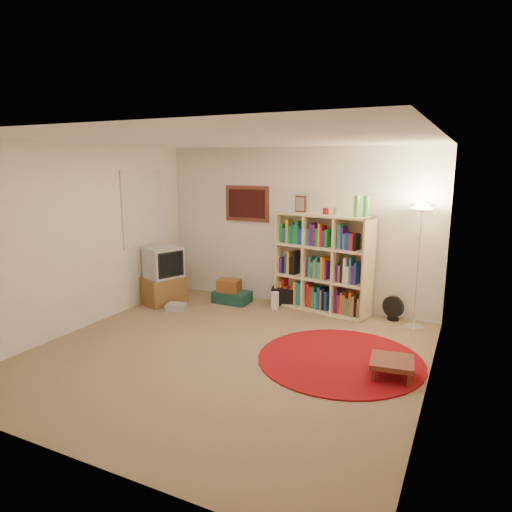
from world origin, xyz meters
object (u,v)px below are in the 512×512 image
Objects in this scene: tv_stand at (164,277)px; side_table at (392,362)px; bookshelf at (322,264)px; floor_lamp at (421,226)px; suitcase at (232,297)px; floor_fan at (393,308)px.

tv_stand is 1.86× the size of side_table.
bookshelf is 2.54m from tv_stand.
floor_lamp reaches higher than suitcase.
side_table is (1.40, -1.90, -0.56)m from bookshelf.
tv_stand is 3.97m from side_table.
bookshelf is 2.43m from side_table.
tv_stand is at bearing 163.79° from side_table.
floor_fan reaches higher than suitcase.
bookshelf is at bearing 170.36° from floor_lamp.
floor_fan is 2.54m from suitcase.
floor_lamp is 3.46× the size of side_table.
floor_lamp is 4.77× the size of floor_fan.
bookshelf reaches higher than suitcase.
floor_fan is at bearing 99.07° from side_table.
bookshelf reaches higher than floor_lamp.
floor_lamp is 2.09m from side_table.
floor_fan is 1.90m from side_table.
floor_fan is at bearing 145.79° from floor_lamp.
side_table is at bearing 4.90° from tv_stand.
side_table is (3.80, -1.10, -0.28)m from tv_stand.
floor_lamp is at bearing 29.42° from tv_stand.
floor_lamp reaches higher than side_table.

